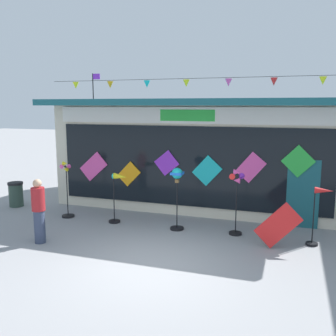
{
  "coord_description": "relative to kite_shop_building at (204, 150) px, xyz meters",
  "views": [
    {
      "loc": [
        2.88,
        -7.42,
        3.52
      ],
      "look_at": [
        -0.89,
        3.81,
        1.55
      ],
      "focal_mm": 40.3,
      "sensor_mm": 36.0,
      "label": 1
    }
  ],
  "objects": [
    {
      "name": "wind_spinner_left",
      "position": [
        -1.77,
        -3.6,
        -0.89
      ],
      "size": [
        0.64,
        0.35,
        1.53
      ],
      "color": "black",
      "rests_on": "ground_plane"
    },
    {
      "name": "wind_spinner_center_right",
      "position": [
        1.75,
        -3.54,
        -0.72
      ],
      "size": [
        0.39,
        0.35,
        1.84
      ],
      "color": "black",
      "rests_on": "ground_plane"
    },
    {
      "name": "display_kite_on_ground",
      "position": [
        2.89,
        -4.2,
        -1.29
      ],
      "size": [
        1.18,
        0.21,
        1.18
      ],
      "primitive_type": "cube",
      "rotation": [
        -0.17,
        0.79,
        0.0
      ],
      "color": "red",
      "rests_on": "ground_plane"
    },
    {
      "name": "wind_spinner_center_left",
      "position": [
        0.09,
        -3.62,
        -0.57
      ],
      "size": [
        0.39,
        0.39,
        1.8
      ],
      "color": "black",
      "rests_on": "ground_plane"
    },
    {
      "name": "wind_spinner_far_left",
      "position": [
        -3.57,
        -3.57,
        -1.01
      ],
      "size": [
        0.39,
        0.39,
        1.8
      ],
      "color": "black",
      "rests_on": "ground_plane"
    },
    {
      "name": "person_near_camera",
      "position": [
        -2.97,
        -5.76,
        -1.03
      ],
      "size": [
        0.34,
        0.34,
        1.68
      ],
      "rotation": [
        0.0,
        0.0,
        2.53
      ],
      "color": "#333D56",
      "rests_on": "ground_plane"
    },
    {
      "name": "kite_shop_building",
      "position": [
        0.0,
        0.0,
        0.0
      ],
      "size": [
        10.05,
        5.47,
        4.96
      ],
      "color": "beige",
      "rests_on": "ground_plane"
    },
    {
      "name": "wind_spinner_right",
      "position": [
        3.84,
        -3.7,
        -0.91
      ],
      "size": [
        0.57,
        0.3,
        1.52
      ],
      "color": "black",
      "rests_on": "ground_plane"
    },
    {
      "name": "ground_plane",
      "position": [
        0.27,
        -6.14,
        -1.88
      ],
      "size": [
        80.0,
        80.0,
        0.0
      ],
      "primitive_type": "plane",
      "color": "gray"
    },
    {
      "name": "trash_bin",
      "position": [
        -6.03,
        -3.02,
        -1.45
      ],
      "size": [
        0.52,
        0.52,
        0.86
      ],
      "color": "#2D4238",
      "rests_on": "ground_plane"
    }
  ]
}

